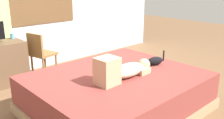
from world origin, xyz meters
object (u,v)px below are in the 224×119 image
at_px(chair_by_desk, 40,52).
at_px(cup, 12,36).
at_px(person_lying, 123,70).
at_px(bed, 117,93).
at_px(cat, 154,61).

bearing_deg(chair_by_desk, cup, 129.63).
relative_size(person_lying, chair_by_desk, 1.09).
bearing_deg(bed, cup, 103.61).
distance_m(person_lying, cat, 0.71).
bearing_deg(cat, person_lying, -175.70).
relative_size(cat, cup, 3.70).
distance_m(bed, cat, 0.77).
relative_size(person_lying, cat, 2.72).
bearing_deg(person_lying, cup, 102.27).
height_order(bed, cup, cup).
height_order(cat, chair_by_desk, chair_by_desk).
bearing_deg(cat, bed, 172.75).
bearing_deg(person_lying, cat, 4.30).
relative_size(person_lying, cup, 10.04).
bearing_deg(cup, chair_by_desk, -50.37).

